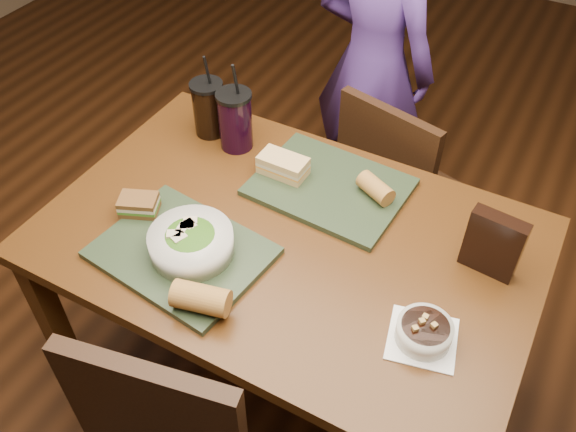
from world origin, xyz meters
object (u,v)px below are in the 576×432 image
object	(u,v)px
diner	(373,65)
salad_bowl	(191,241)
baguette_near	(201,298)
tray_near	(182,252)
soup_bowl	(424,332)
baguette_far	(376,188)
tray_far	(330,187)
sandwich_near	(139,205)
chip_bag	(493,244)
sandwich_far	(283,165)
cup_cola	(208,108)
dining_table	(288,257)
chair_far	(389,185)
cup_berry	(235,120)

from	to	relation	value
diner	salad_bowl	distance (m)	1.18
baguette_near	tray_near	bearing A→B (deg)	140.35
soup_bowl	baguette_far	bearing A→B (deg)	126.44
tray_far	sandwich_near	distance (m)	0.53
tray_near	baguette_near	world-z (taller)	baguette_near
chip_bag	sandwich_far	bearing A→B (deg)	-179.54
salad_bowl	soup_bowl	bearing A→B (deg)	3.87
baguette_near	cup_cola	xyz separation A→B (m)	(-0.38, 0.60, 0.04)
diner	salad_bowl	size ratio (longest dim) A/B	6.43
dining_table	sandwich_far	distance (m)	0.27
chair_far	tray_far	distance (m)	0.50
sandwich_near	baguette_near	size ratio (longest dim) A/B	0.90
tray_near	sandwich_far	xyz separation A→B (m)	(0.08, 0.39, 0.04)
soup_bowl	tray_near	bearing A→B (deg)	-175.29
dining_table	baguette_near	size ratio (longest dim) A/B	9.68
cup_cola	cup_berry	distance (m)	0.11
baguette_near	sandwich_far	bearing A→B (deg)	97.55
tray_near	chair_far	bearing A→B (deg)	71.10
chair_far	baguette_near	bearing A→B (deg)	-97.81
tray_near	tray_far	size ratio (longest dim) A/B	1.00
chair_far	chip_bag	bearing A→B (deg)	-48.79
sandwich_far	baguette_near	distance (m)	0.52
chair_far	baguette_near	size ratio (longest dim) A/B	6.35
diner	sandwich_far	bearing A→B (deg)	100.66
diner	baguette_near	world-z (taller)	diner
diner	sandwich_far	size ratio (longest dim) A/B	9.80
dining_table	cup_berry	bearing A→B (deg)	141.07
dining_table	baguette_far	world-z (taller)	baguette_far
cup_berry	baguette_far	bearing A→B (deg)	-3.25
baguette_near	chip_bag	world-z (taller)	chip_bag
salad_bowl	cup_cola	bearing A→B (deg)	118.92
soup_bowl	baguette_far	world-z (taller)	baguette_far
dining_table	sandwich_near	world-z (taller)	sandwich_near
chair_far	diner	size ratio (longest dim) A/B	0.62
dining_table	baguette_near	distance (m)	0.35
dining_table	salad_bowl	world-z (taller)	salad_bowl
salad_bowl	cup_berry	size ratio (longest dim) A/B	0.74
chair_far	chip_bag	xyz separation A→B (m)	(0.42, -0.48, 0.37)
tray_far	cup_berry	world-z (taller)	cup_berry
sandwich_far	diner	bearing A→B (deg)	93.46
dining_table	cup_berry	world-z (taller)	cup_berry
sandwich_near	baguette_near	xyz separation A→B (m)	(0.33, -0.19, 0.01)
sandwich_far	chip_bag	world-z (taller)	chip_bag
cup_berry	tray_near	bearing A→B (deg)	-75.40
tray_far	baguette_near	distance (m)	0.54
chair_far	sandwich_near	xyz separation A→B (m)	(-0.46, -0.75, 0.32)
diner	chip_bag	distance (m)	1.10
baguette_far	chip_bag	world-z (taller)	chip_bag
dining_table	diner	xyz separation A→B (m)	(-0.17, 1.00, 0.03)
dining_table	chip_bag	world-z (taller)	chip_bag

